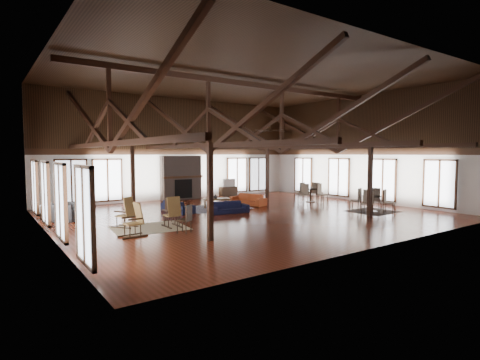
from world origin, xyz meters
TOP-DOWN VIEW (x-y plane):
  - floor at (0.00, 0.00)m, footprint 16.00×16.00m
  - ceiling at (0.00, 0.00)m, footprint 16.00×14.00m
  - wall_back at (0.00, 7.00)m, footprint 16.00×0.02m
  - wall_front at (0.00, -7.00)m, footprint 16.00×0.02m
  - wall_left at (-8.00, 0.00)m, footprint 0.02×14.00m
  - wall_right at (8.00, 0.00)m, footprint 0.02×14.00m
  - roof_truss at (0.00, 0.00)m, footprint 15.60×14.07m
  - post_grid at (0.00, 0.00)m, footprint 8.16×7.16m
  - fireplace at (0.00, 6.67)m, footprint 2.50×0.69m
  - ceiling_fan at (0.50, -1.00)m, footprint 1.60×1.60m
  - sofa_navy_front at (-0.53, 0.71)m, footprint 1.87×0.98m
  - sofa_navy_left at (-2.32, 2.30)m, footprint 1.92×0.97m
  - sofa_orange at (1.82, 2.43)m, footprint 2.10×1.30m
  - coffee_table at (-0.19, 2.34)m, footprint 1.43×1.02m
  - vase at (-0.26, 2.32)m, footprint 0.22×0.22m
  - armchair at (-7.01, 2.91)m, footprint 1.41×1.45m
  - side_table_lamp at (-7.60, 3.79)m, footprint 0.43×0.43m
  - rocking_chair_a at (-5.45, 0.03)m, footprint 0.86×0.99m
  - rocking_chair_b at (-4.05, -0.90)m, footprint 0.52×0.90m
  - rocking_chair_c at (-5.69, -1.56)m, footprint 0.90×0.54m
  - side_chair_a at (-3.61, 0.32)m, footprint 0.47×0.47m
  - side_chair_b at (-4.11, -2.11)m, footprint 0.57×0.57m
  - cafe_table_near at (5.10, -2.83)m, footprint 2.06×2.06m
  - cafe_table_far at (5.40, 1.37)m, footprint 2.05×2.05m
  - cup_near at (5.00, -2.87)m, footprint 0.15×0.15m
  - cup_far at (5.45, 1.38)m, footprint 0.16×0.16m
  - tv_console at (3.39, 6.75)m, footprint 1.16×0.43m
  - television at (3.43, 6.75)m, footprint 0.89×0.19m
  - rug_tan at (-4.81, -0.52)m, footprint 2.76×2.26m
  - rug_navy at (-0.19, 2.42)m, footprint 3.21×2.45m
  - rug_dark at (5.24, -2.79)m, footprint 2.09×1.91m

SIDE VIEW (x-z plane):
  - floor at x=0.00m, z-range 0.00..0.00m
  - rug_tan at x=-4.81m, z-range 0.00..0.01m
  - rug_dark at x=5.24m, z-range 0.00..0.01m
  - rug_navy at x=-0.19m, z-range 0.00..0.01m
  - sofa_navy_front at x=-0.53m, z-range 0.00..0.52m
  - sofa_navy_left at x=-2.32m, z-range 0.00..0.54m
  - sofa_orange at x=1.82m, z-range 0.00..0.57m
  - tv_console at x=3.39m, z-range 0.00..0.58m
  - armchair at x=-7.01m, z-range 0.00..0.71m
  - side_table_lamp at x=-7.60m, z-range -0.13..0.97m
  - coffee_table at x=-0.19m, z-range 0.19..0.68m
  - cafe_table_far at x=5.40m, z-range 0.00..1.05m
  - rocking_chair_c at x=-5.69m, z-range -0.03..1.08m
  - cafe_table_near at x=5.10m, z-range 0.00..1.06m
  - rocking_chair_a at x=-5.45m, z-range -0.03..1.10m
  - rocking_chair_b at x=-4.05m, z-range -0.03..1.11m
  - side_chair_a at x=-3.61m, z-range 0.08..1.00m
  - side_chair_b at x=-4.11m, z-range 0.08..1.06m
  - vase at x=-0.26m, z-range 0.49..0.70m
  - cup_far at x=5.45m, z-range 0.75..0.85m
  - cup_near at x=5.00m, z-range 0.77..0.86m
  - television at x=3.43m, z-range 0.58..1.09m
  - fireplace at x=0.00m, z-range -0.01..2.59m
  - post_grid at x=0.00m, z-range 0.00..3.05m
  - wall_back at x=0.00m, z-range 0.00..6.00m
  - wall_front at x=0.00m, z-range 0.00..6.00m
  - wall_left at x=-8.00m, z-range 0.00..6.00m
  - wall_right at x=8.00m, z-range 0.00..6.00m
  - ceiling_fan at x=0.50m, z-range 3.36..4.11m
  - roof_truss at x=0.00m, z-range 2.46..5.60m
  - ceiling at x=0.00m, z-range 5.99..6.01m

